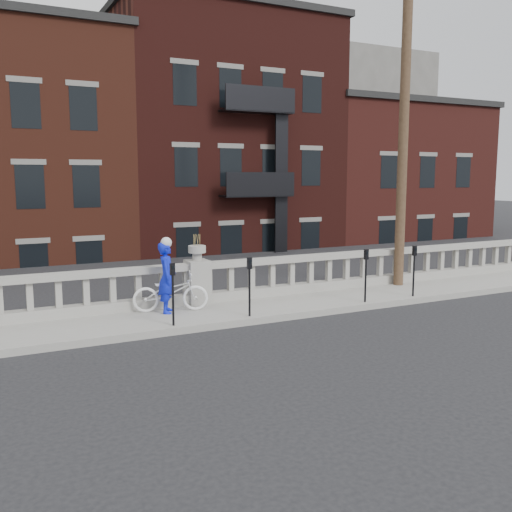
% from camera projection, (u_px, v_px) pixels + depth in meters
% --- Properties ---
extents(ground, '(120.00, 120.00, 0.00)m').
position_uv_depth(ground, '(272.00, 351.00, 10.96)').
color(ground, black).
rests_on(ground, ground).
extents(sidewalk, '(32.00, 2.20, 0.15)m').
position_uv_depth(sidewalk, '(212.00, 314.00, 13.61)').
color(sidewalk, gray).
rests_on(sidewalk, ground).
extents(balustrade, '(28.00, 0.34, 1.03)m').
position_uv_depth(balustrade, '(198.00, 284.00, 14.37)').
color(balustrade, gray).
rests_on(balustrade, sidewalk).
extents(planter_pedestal, '(0.55, 0.55, 1.76)m').
position_uv_depth(planter_pedestal, '(197.00, 277.00, 14.34)').
color(planter_pedestal, gray).
rests_on(planter_pedestal, sidewalk).
extents(lower_level, '(80.00, 44.00, 20.80)m').
position_uv_depth(lower_level, '(82.00, 189.00, 31.22)').
color(lower_level, '#605E59').
rests_on(lower_level, ground).
extents(utility_pole, '(1.60, 0.28, 10.00)m').
position_uv_depth(utility_pole, '(404.00, 109.00, 16.18)').
color(utility_pole, '#422D1E').
rests_on(utility_pole, sidewalk).
extents(parking_meter_a, '(0.10, 0.09, 1.36)m').
position_uv_depth(parking_meter_a, '(173.00, 287.00, 12.17)').
color(parking_meter_a, black).
rests_on(parking_meter_a, sidewalk).
extents(parking_meter_b, '(0.10, 0.09, 1.36)m').
position_uv_depth(parking_meter_b, '(250.00, 280.00, 12.98)').
color(parking_meter_b, black).
rests_on(parking_meter_b, sidewalk).
extents(parking_meter_c, '(0.10, 0.09, 1.36)m').
position_uv_depth(parking_meter_c, '(366.00, 269.00, 14.45)').
color(parking_meter_c, black).
rests_on(parking_meter_c, sidewalk).
extents(parking_meter_d, '(0.10, 0.09, 1.36)m').
position_uv_depth(parking_meter_d, '(414.00, 265.00, 15.16)').
color(parking_meter_d, black).
rests_on(parking_meter_d, sidewalk).
extents(bicycle, '(1.88, 1.08, 0.93)m').
position_uv_depth(bicycle, '(171.00, 292.00, 13.53)').
color(bicycle, white).
rests_on(bicycle, sidewalk).
extents(cyclist, '(0.61, 0.72, 1.68)m').
position_uv_depth(cyclist, '(167.00, 277.00, 13.34)').
color(cyclist, '#0D1BCD').
rests_on(cyclist, sidewalk).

